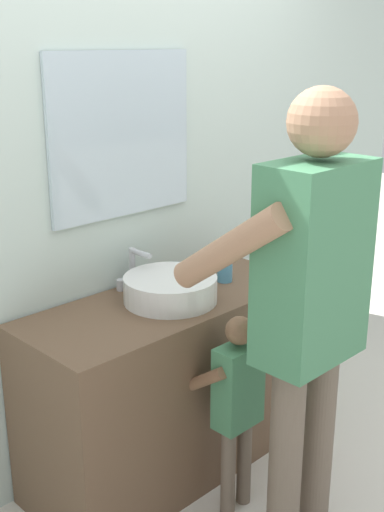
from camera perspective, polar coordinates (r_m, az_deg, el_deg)
name	(u,v)px	position (r m, az deg, el deg)	size (l,w,h in m)	color
ground_plane	(216,494)	(3.04, 2.12, -19.89)	(14.00, 14.00, 0.00)	silver
back_wall	(116,166)	(2.89, -6.62, 7.71)	(4.40, 0.10, 2.70)	silver
vanity_cabinet	(168,385)	(2.99, -2.07, -11.13)	(1.30, 0.54, 0.82)	brown
sink_basin	(170,289)	(2.77, -1.89, -2.83)	(0.40, 0.40, 0.11)	silver
faucet	(134,270)	(2.93, -5.04, -1.20)	(0.18, 0.14, 0.18)	#B7BABF
toothbrush_cup	(224,270)	(3.00, 2.83, -1.22)	(0.07, 0.07, 0.21)	#4C8EB2
child_toddler	(236,397)	(2.69, 3.86, -12.09)	(0.27, 0.27, 0.87)	#6B5B4C
adult_parent	(307,292)	(2.31, 9.97, -3.09)	(0.54, 0.57, 1.74)	#6B5B4C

